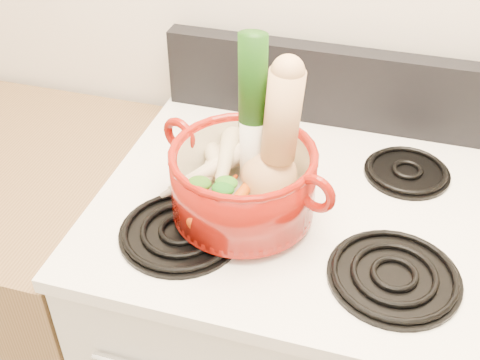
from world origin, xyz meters
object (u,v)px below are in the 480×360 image
(dutch_oven, at_px, (243,182))
(squash, at_px, (271,136))
(leek, at_px, (253,114))
(stove_body, at_px, (289,353))

(dutch_oven, height_order, squash, squash)
(dutch_oven, distance_m, squash, 0.10)
(squash, distance_m, leek, 0.05)
(dutch_oven, distance_m, leek, 0.13)
(dutch_oven, relative_size, leek, 0.81)
(dutch_oven, relative_size, squash, 1.01)
(dutch_oven, bearing_deg, leek, 100.39)
(leek, bearing_deg, dutch_oven, -103.74)
(stove_body, distance_m, squash, 0.67)
(dutch_oven, xyz_separation_m, leek, (0.01, 0.04, 0.12))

